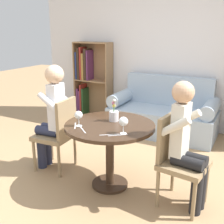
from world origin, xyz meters
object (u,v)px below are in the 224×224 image
Objects in this scene: chair_right at (177,157)px; person_right at (187,143)px; chair_left at (59,132)px; flower_vase at (114,114)px; couch at (163,115)px; bookshelf_left at (90,79)px; wine_glass_right at (123,122)px; wine_glass_left at (79,116)px; person_left at (52,114)px.

chair_right is 0.19m from person_right.
flower_vase reaches higher than chair_left.
couch is at bearing 31.18° from person_right.
flower_vase is at bearing 90.11° from person_right.
chair_right is 0.80m from flower_vase.
bookshelf_left is 3.21m from person_right.
couch is at bearing 154.68° from chair_left.
person_right is 0.84m from flower_vase.
wine_glass_right is at bearing -49.28° from flower_vase.
flower_vase is (-0.74, 0.09, 0.30)m from chair_right.
bookshelf_left is at bearing 127.99° from flower_vase.
wine_glass_right is at bearing 2.30° from wine_glass_left.
chair_left is 0.70× the size of person_left.
bookshelf_left is 3.14m from chair_right.
bookshelf_left is (-1.59, 0.27, 0.43)m from couch.
person_right is at bearing -95.12° from chair_right.
wine_glass_right is at bearing 115.96° from person_right.
bookshelf_left is at bearing 170.47° from couch.
person_right reaches higher than couch.
person_left is at bearing -69.49° from bookshelf_left.
chair_right is 1.06m from wine_glass_left.
wine_glass_right is 0.67× the size of flower_vase.
person_left is (-0.81, -1.83, 0.39)m from couch.
chair_left is at bearing 151.97° from wine_glass_left.
person_left is at bearing -113.81° from couch.
couch is 1.97m from chair_left.
person_right reaches higher than chair_left.
wine_glass_left is (0.55, -0.24, 0.13)m from person_left.
bookshelf_left is 2.24m from person_left.
person_right is 0.62m from wine_glass_right.
flower_vase reaches higher than wine_glass_left.
chair_left is 3.62× the size of flower_vase.
couch reaches higher than wine_glass_left.
wine_glass_right is (0.96, -0.23, 0.34)m from chair_left.
bookshelf_left reaches higher than chair_right.
person_right is (2.40, -2.13, -0.08)m from bookshelf_left.
bookshelf_left is 1.60× the size of chair_left.
person_left reaches higher than chair_right.
person_right is (0.09, -0.02, 0.17)m from chair_right.
chair_left is (-0.72, -1.82, 0.18)m from couch.
flower_vase is at bearing 90.74° from chair_right.
bookshelf_left is at bearing 56.10° from person_right.
wine_glass_right is at bearing 121.02° from chair_right.
flower_vase is at bearing 52.94° from wine_glass_left.
chair_left is at bearing 92.59° from person_left.
flower_vase is at bearing 130.72° from wine_glass_right.
person_left is 8.04× the size of wine_glass_left.
bookshelf_left is 2.69m from wine_glass_left.
flower_vase is (0.24, 0.32, -0.04)m from wine_glass_left.
chair_right is 3.62× the size of flower_vase.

